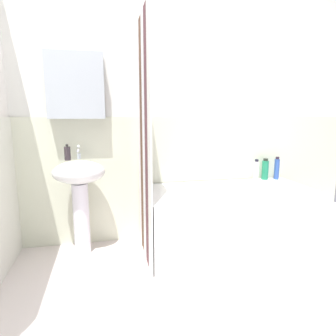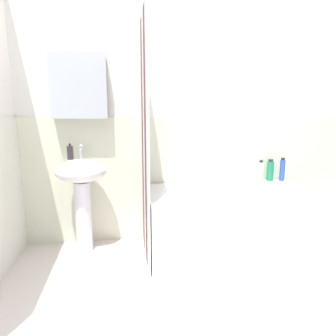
{
  "view_description": "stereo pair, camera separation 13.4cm",
  "coord_description": "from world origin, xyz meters",
  "px_view_note": "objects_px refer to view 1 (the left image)",
  "views": [
    {
      "loc": [
        -0.76,
        -1.54,
        1.22
      ],
      "look_at": [
        -0.25,
        0.79,
        0.79
      ],
      "focal_mm": 31.45,
      "sensor_mm": 36.0,
      "label": 1
    },
    {
      "loc": [
        -0.62,
        -1.57,
        1.22
      ],
      "look_at": [
        -0.25,
        0.79,
        0.79
      ],
      "focal_mm": 31.45,
      "sensor_mm": 36.0,
      "label": 2
    }
  ],
  "objects_px": {
    "lotion_bottle": "(277,169)",
    "body_wash_bottle": "(265,169)",
    "sink": "(80,186)",
    "conditioner_bottle": "(256,171)",
    "bathtub": "(228,219)",
    "towel_folded": "(228,193)",
    "soap_dispenser": "(67,153)"
  },
  "relations": [
    {
      "from": "bathtub",
      "to": "lotion_bottle",
      "type": "bearing_deg",
      "value": 24.56
    },
    {
      "from": "soap_dispenser",
      "to": "lotion_bottle",
      "type": "height_order",
      "value": "soap_dispenser"
    },
    {
      "from": "sink",
      "to": "soap_dispenser",
      "type": "relative_size",
      "value": 5.9
    },
    {
      "from": "conditioner_bottle",
      "to": "towel_folded",
      "type": "relative_size",
      "value": 0.75
    },
    {
      "from": "soap_dispenser",
      "to": "lotion_bottle",
      "type": "xyz_separation_m",
      "value": [
        2.05,
        0.07,
        -0.23
      ]
    },
    {
      "from": "sink",
      "to": "bathtub",
      "type": "xyz_separation_m",
      "value": [
        1.31,
        -0.18,
        -0.33
      ]
    },
    {
      "from": "soap_dispenser",
      "to": "bathtub",
      "type": "bearing_deg",
      "value": -9.16
    },
    {
      "from": "sink",
      "to": "lotion_bottle",
      "type": "relative_size",
      "value": 3.55
    },
    {
      "from": "bathtub",
      "to": "conditioner_bottle",
      "type": "xyz_separation_m",
      "value": [
        0.41,
        0.27,
        0.38
      ]
    },
    {
      "from": "body_wash_bottle",
      "to": "sink",
      "type": "bearing_deg",
      "value": -175.74
    },
    {
      "from": "bathtub",
      "to": "towel_folded",
      "type": "xyz_separation_m",
      "value": [
        -0.13,
        -0.26,
        0.32
      ]
    },
    {
      "from": "sink",
      "to": "conditioner_bottle",
      "type": "xyz_separation_m",
      "value": [
        1.71,
        0.09,
        0.05
      ]
    },
    {
      "from": "body_wash_bottle",
      "to": "conditioner_bottle",
      "type": "relative_size",
      "value": 0.99
    },
    {
      "from": "sink",
      "to": "body_wash_bottle",
      "type": "bearing_deg",
      "value": 4.26
    },
    {
      "from": "lotion_bottle",
      "to": "towel_folded",
      "type": "xyz_separation_m",
      "value": [
        -0.78,
        -0.56,
        -0.07
      ]
    },
    {
      "from": "sink",
      "to": "towel_folded",
      "type": "bearing_deg",
      "value": -20.49
    },
    {
      "from": "sink",
      "to": "towel_folded",
      "type": "relative_size",
      "value": 2.83
    },
    {
      "from": "soap_dispenser",
      "to": "lotion_bottle",
      "type": "bearing_deg",
      "value": 2.02
    },
    {
      "from": "body_wash_bottle",
      "to": "conditioner_bottle",
      "type": "xyz_separation_m",
      "value": [
        -0.13,
        -0.04,
        0.0
      ]
    },
    {
      "from": "lotion_bottle",
      "to": "conditioner_bottle",
      "type": "height_order",
      "value": "lotion_bottle"
    },
    {
      "from": "soap_dispenser",
      "to": "conditioner_bottle",
      "type": "distance_m",
      "value": 1.82
    },
    {
      "from": "soap_dispenser",
      "to": "conditioner_bottle",
      "type": "relative_size",
      "value": 0.64
    },
    {
      "from": "conditioner_bottle",
      "to": "towel_folded",
      "type": "xyz_separation_m",
      "value": [
        -0.54,
        -0.53,
        -0.06
      ]
    },
    {
      "from": "soap_dispenser",
      "to": "bathtub",
      "type": "height_order",
      "value": "soap_dispenser"
    },
    {
      "from": "bathtub",
      "to": "lotion_bottle",
      "type": "xyz_separation_m",
      "value": [
        0.65,
        0.3,
        0.39
      ]
    },
    {
      "from": "lotion_bottle",
      "to": "body_wash_bottle",
      "type": "xyz_separation_m",
      "value": [
        -0.12,
        0.02,
        -0.01
      ]
    },
    {
      "from": "bathtub",
      "to": "body_wash_bottle",
      "type": "relative_size",
      "value": 6.88
    },
    {
      "from": "sink",
      "to": "bathtub",
      "type": "distance_m",
      "value": 1.36
    },
    {
      "from": "sink",
      "to": "body_wash_bottle",
      "type": "height_order",
      "value": "sink"
    },
    {
      "from": "lotion_bottle",
      "to": "bathtub",
      "type": "bearing_deg",
      "value": -155.44
    },
    {
      "from": "soap_dispenser",
      "to": "towel_folded",
      "type": "bearing_deg",
      "value": -20.97
    },
    {
      "from": "lotion_bottle",
      "to": "body_wash_bottle",
      "type": "relative_size",
      "value": 1.08
    }
  ]
}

